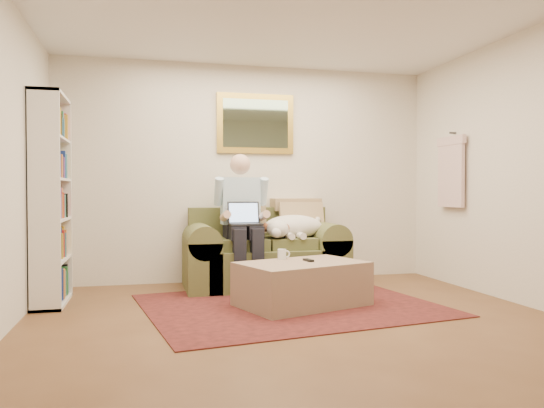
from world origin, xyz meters
name	(u,v)px	position (x,y,z in m)	size (l,w,h in m)	color
room_shell	(299,164)	(0.00, 0.35, 1.30)	(4.51, 5.00, 2.61)	brown
rug	(290,305)	(0.10, 0.98, 0.01)	(2.63, 2.10, 0.01)	black
sofa	(264,260)	(0.08, 2.02, 0.31)	(1.78, 0.90, 1.07)	brown
seated_man	(243,222)	(-0.18, 1.85, 0.75)	(0.59, 0.84, 1.50)	#8CBCD8
laptop	(245,219)	(-0.18, 1.78, 0.79)	(0.35, 0.27, 0.25)	black
sleeping_dog	(293,227)	(0.40, 1.93, 0.68)	(0.73, 0.46, 0.27)	white
ottoman	(302,284)	(0.21, 0.93, 0.21)	(1.14, 0.73, 0.41)	#A0856A
coffee_mug	(282,254)	(0.07, 1.18, 0.46)	(0.08, 0.08, 0.10)	white
tv_remote	(308,260)	(0.28, 0.98, 0.42)	(0.05, 0.15, 0.02)	black
bookshelf	(51,200)	(-2.10, 1.60, 1.00)	(0.28, 0.80, 2.00)	white
wall_mirror	(256,124)	(0.08, 2.47, 1.90)	(0.94, 0.04, 0.72)	gold
hanging_shirt	(451,168)	(2.19, 1.60, 1.35)	(0.06, 0.52, 0.90)	beige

